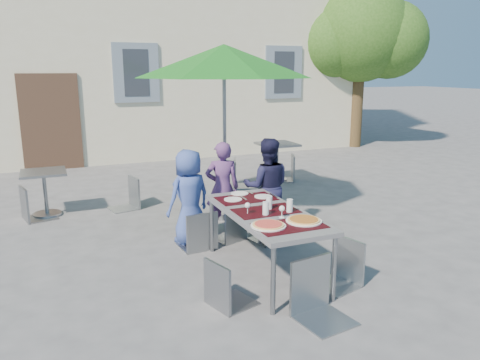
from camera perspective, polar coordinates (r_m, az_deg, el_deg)
name	(u,v)px	position (r m, az deg, el deg)	size (l,w,h in m)	color
ground	(279,288)	(5.17, 4.75, -13.04)	(90.00, 90.00, 0.00)	#4E4E51
tree	(361,35)	(14.57, 14.57, 16.76)	(3.60, 3.00, 4.70)	#46351E
dining_table	(266,216)	(5.26, 3.17, -4.36)	(0.80, 1.85, 0.76)	#45454A
pizza_near_left	(268,225)	(4.73, 3.47, -5.50)	(0.36, 0.36, 0.03)	white
pizza_near_right	(304,220)	(4.91, 7.79, -4.87)	(0.38, 0.38, 0.03)	white
glassware	(273,206)	(5.16, 4.03, -3.19)	(0.52, 0.39, 0.15)	silver
place_settings	(246,196)	(5.79, 0.69, -2.00)	(0.65, 0.47, 0.01)	white
child_0	(189,197)	(6.26, -6.20, -2.05)	(0.63, 0.41, 1.28)	#384F9C
child_1	(222,188)	(6.61, -2.16, -0.95)	(0.48, 0.32, 1.32)	#5B356D
child_2	(267,187)	(6.57, 3.29, -0.82)	(0.67, 0.39, 1.38)	#191937
chair_0	(199,207)	(6.02, -5.06, -3.30)	(0.47, 0.48, 0.98)	gray
chair_1	(231,206)	(6.31, -1.05, -3.18)	(0.48, 0.49, 0.86)	gray
chair_2	(273,203)	(6.25, 4.10, -2.79)	(0.50, 0.51, 0.95)	gray
chair_3	(225,256)	(4.59, -1.87, -9.25)	(0.51, 0.51, 0.91)	gray
chair_4	(344,236)	(5.17, 12.55, -6.66)	(0.52, 0.52, 0.95)	#939A9F
chair_5	(319,254)	(4.44, 9.62, -8.93)	(0.53, 0.54, 1.06)	gray
patio_umbrella	(224,62)	(7.14, -1.96, 14.15)	(2.68, 2.68, 2.65)	#B2B4BA
cafe_table_0	(45,186)	(8.05, -22.72, -0.66)	(0.68, 0.68, 0.73)	#B2B4BA
bg_chair_l_0	(30,183)	(7.87, -24.27, -0.30)	(0.54, 0.54, 1.01)	gray
bg_chair_r_0	(127,174)	(8.02, -13.58, 0.68)	(0.52, 0.52, 0.99)	#92989D
cafe_table_1	(277,154)	(9.78, 4.55, 3.15)	(0.74, 0.74, 0.80)	#B2B4BA
bg_chair_l_1	(240,157)	(9.23, 0.05, 2.85)	(0.59, 0.59, 1.03)	gray
bg_chair_r_1	(288,152)	(9.81, 5.89, 3.39)	(0.60, 0.59, 1.02)	gray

